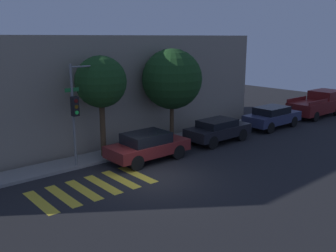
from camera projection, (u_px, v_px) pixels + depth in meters
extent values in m
plane|color=black|center=(153.00, 178.00, 16.77)|extent=(60.00, 60.00, 0.00)
cube|color=gray|center=(106.00, 155.00, 19.73)|extent=(26.00, 1.64, 0.14)
cube|color=gray|center=(67.00, 89.00, 22.14)|extent=(26.00, 6.00, 6.25)
cube|color=gold|center=(40.00, 202.00, 14.29)|extent=(0.45, 2.60, 0.00)
cube|color=gold|center=(63.00, 196.00, 14.87)|extent=(0.45, 2.60, 0.00)
cube|color=gold|center=(83.00, 190.00, 15.44)|extent=(0.45, 2.60, 0.00)
cube|color=gold|center=(103.00, 184.00, 16.02)|extent=(0.45, 2.60, 0.00)
cube|color=gold|center=(121.00, 179.00, 16.60)|extent=(0.45, 2.60, 0.00)
cube|color=gold|center=(137.00, 175.00, 17.17)|extent=(0.45, 2.60, 0.00)
cylinder|color=slate|center=(74.00, 118.00, 17.48)|extent=(0.12, 0.12, 4.97)
cube|color=black|center=(75.00, 106.00, 17.20)|extent=(0.30, 0.30, 0.90)
cylinder|color=#4C0C0C|center=(76.00, 101.00, 17.02)|extent=(0.18, 0.02, 0.18)
cylinder|color=#593D0A|center=(77.00, 107.00, 17.08)|extent=(0.18, 0.02, 0.18)
cylinder|color=#26E54C|center=(77.00, 113.00, 17.14)|extent=(0.18, 0.02, 0.18)
cube|color=#19662D|center=(72.00, 90.00, 17.18)|extent=(0.70, 0.02, 0.18)
cylinder|color=slate|center=(91.00, 66.00, 17.60)|extent=(2.07, 0.08, 0.08)
sphere|color=#F9E5B2|center=(110.00, 67.00, 18.27)|extent=(0.36, 0.36, 0.36)
cube|color=maroon|center=(148.00, 148.00, 19.01)|extent=(4.25, 1.85, 0.58)
cube|color=black|center=(146.00, 138.00, 18.82)|extent=(2.21, 1.63, 0.52)
cylinder|color=black|center=(158.00, 145.00, 20.53)|extent=(0.75, 0.22, 0.75)
cylinder|color=black|center=(178.00, 152.00, 19.29)|extent=(0.75, 0.22, 0.75)
cylinder|color=black|center=(117.00, 155.00, 18.86)|extent=(0.75, 0.22, 0.75)
cylinder|color=black|center=(137.00, 163.00, 17.63)|extent=(0.75, 0.22, 0.75)
cube|color=black|center=(218.00, 131.00, 22.34)|extent=(4.20, 1.72, 0.61)
cube|color=black|center=(217.00, 123.00, 22.16)|extent=(2.19, 1.52, 0.40)
cylinder|color=black|center=(223.00, 130.00, 23.81)|extent=(0.75, 0.22, 0.75)
cylinder|color=black|center=(242.00, 135.00, 22.67)|extent=(0.75, 0.22, 0.75)
cylinder|color=black|center=(193.00, 137.00, 22.16)|extent=(0.75, 0.22, 0.75)
cylinder|color=black|center=(213.00, 143.00, 21.02)|extent=(0.75, 0.22, 0.75)
cube|color=#2D3351|center=(272.00, 118.00, 25.85)|extent=(4.50, 1.79, 0.65)
cube|color=black|center=(272.00, 110.00, 25.64)|extent=(2.34, 1.57, 0.47)
cylinder|color=black|center=(274.00, 118.00, 27.40)|extent=(0.75, 0.22, 0.75)
cylinder|color=black|center=(293.00, 122.00, 26.21)|extent=(0.75, 0.22, 0.75)
cylinder|color=black|center=(250.00, 123.00, 25.63)|extent=(0.75, 0.22, 0.75)
cylinder|color=black|center=(270.00, 128.00, 24.45)|extent=(0.75, 0.22, 0.75)
cube|color=maroon|center=(316.00, 106.00, 29.51)|extent=(5.34, 2.05, 0.90)
cube|color=maroon|center=(326.00, 95.00, 30.25)|extent=(2.40, 1.88, 0.68)
cube|color=maroon|center=(297.00, 99.00, 29.19)|extent=(2.67, 0.08, 0.28)
cube|color=maroon|center=(319.00, 102.00, 27.86)|extent=(2.67, 0.08, 0.28)
cylinder|color=black|center=(315.00, 108.00, 31.35)|extent=(0.75, 0.22, 0.75)
cylinder|color=black|center=(293.00, 113.00, 29.26)|extent=(0.75, 0.22, 0.75)
cylinder|color=black|center=(315.00, 117.00, 27.87)|extent=(0.75, 0.22, 0.75)
cylinder|color=#42301E|center=(103.00, 130.00, 19.21)|extent=(0.28, 0.28, 3.01)
sphere|color=#193D19|center=(101.00, 82.00, 18.64)|extent=(2.60, 2.60, 2.60)
cylinder|color=#4C3823|center=(172.00, 122.00, 22.25)|extent=(0.24, 0.24, 2.47)
sphere|color=#193D19|center=(172.00, 79.00, 21.66)|extent=(3.50, 3.50, 3.50)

